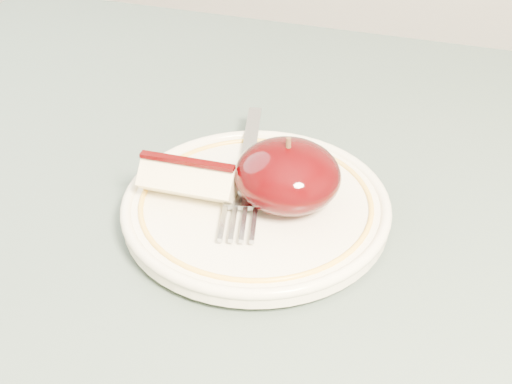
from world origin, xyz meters
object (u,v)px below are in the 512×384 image
(table, at_px, (216,340))
(apple_half, at_px, (287,175))
(plate, at_px, (256,206))
(fork, at_px, (246,171))

(table, distance_m, apple_half, 0.15)
(plate, distance_m, fork, 0.04)
(apple_half, distance_m, fork, 0.05)
(table, xyz_separation_m, fork, (-0.00, 0.09, 0.11))
(fork, bearing_deg, plate, -163.32)
(plate, height_order, fork, fork)
(table, height_order, plate, plate)
(table, bearing_deg, fork, 91.28)
(apple_half, bearing_deg, fork, 148.93)
(plate, relative_size, apple_half, 2.57)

